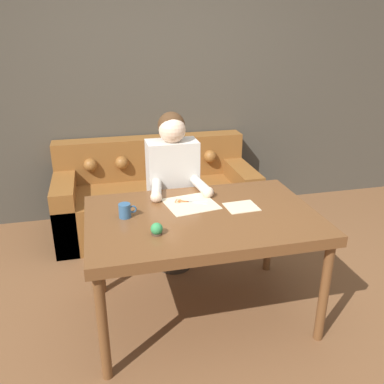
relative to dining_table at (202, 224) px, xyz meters
The scene contains 10 objects.
ground_plane 0.70m from the dining_table, 58.05° to the right, with size 16.00×16.00×0.00m, color brown.
wall_back 1.95m from the dining_table, 89.02° to the left, with size 8.00×0.06×2.60m.
dining_table is the anchor object (origin of this frame).
couch 1.48m from the dining_table, 93.84° to the left, with size 1.89×0.86×0.85m.
person 0.64m from the dining_table, 96.02° to the left, with size 0.45×0.56×1.30m.
pattern_paper_main 0.19m from the dining_table, 101.30° to the left, with size 0.37×0.36×0.00m.
pattern_paper_offcut 0.29m from the dining_table, ahead, with size 0.22×0.19×0.00m.
scissors 0.24m from the dining_table, 106.59° to the left, with size 0.22×0.13×0.01m.
mug 0.50m from the dining_table, behind, with size 0.11×0.08×0.09m.
pin_cushion 0.39m from the dining_table, 148.58° to the right, with size 0.07×0.07×0.07m.
Camera 1 is at (-0.64, -2.20, 1.87)m, focal length 38.00 mm.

